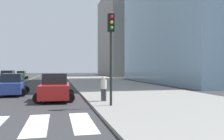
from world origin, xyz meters
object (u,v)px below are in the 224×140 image
object	(u,v)px
car_green_third	(21,75)
traffic_light_near_corner	(111,41)
car_blue_fourth	(12,85)
car_gray_second	(8,77)
car_red_nearest	(55,88)
pedestrian_waiting_east	(104,87)

from	to	relation	value
car_green_third	traffic_light_near_corner	distance (m)	40.08
car_blue_fourth	car_green_third	bearing A→B (deg)	-84.06
car_gray_second	traffic_light_near_corner	distance (m)	27.96
car_blue_fourth	car_red_nearest	bearing A→B (deg)	129.96
car_blue_fourth	pedestrian_waiting_east	size ratio (longest dim) A/B	2.57
car_red_nearest	pedestrian_waiting_east	world-z (taller)	car_red_nearest
car_green_third	traffic_light_near_corner	bearing A→B (deg)	-74.17
car_gray_second	car_green_third	distance (m)	12.79
car_blue_fourth	traffic_light_near_corner	world-z (taller)	traffic_light_near_corner
car_blue_fourth	traffic_light_near_corner	bearing A→B (deg)	128.45
car_green_third	car_blue_fourth	distance (m)	30.77
pedestrian_waiting_east	car_blue_fourth	bearing A→B (deg)	-48.65
car_green_third	traffic_light_near_corner	size ratio (longest dim) A/B	0.74
car_green_third	pedestrian_waiting_east	size ratio (longest dim) A/B	2.42
car_red_nearest	traffic_light_near_corner	bearing A→B (deg)	129.82
car_green_third	traffic_light_near_corner	xyz separation A→B (m)	(10.01, -38.69, 2.95)
traffic_light_near_corner	pedestrian_waiting_east	distance (m)	3.31
traffic_light_near_corner	pedestrian_waiting_east	world-z (taller)	traffic_light_near_corner
car_gray_second	car_green_third	xyz separation A→B (m)	(0.13, 12.79, -0.10)
pedestrian_waiting_east	car_green_third	bearing A→B (deg)	-79.72
car_blue_fourth	pedestrian_waiting_east	xyz separation A→B (m)	(6.50, -6.24, 0.18)
car_gray_second	traffic_light_near_corner	bearing A→B (deg)	-67.93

